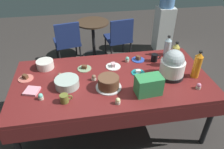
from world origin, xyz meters
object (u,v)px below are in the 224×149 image
(cupcake_vanilla, at_px, (94,77))
(soda_bottle_orange_juice, at_px, (197,65))
(glass_salad_bowl, at_px, (67,83))
(maroon_chair_left, at_px, (67,40))
(cupcake_cocoa, at_px, (199,86))
(coffee_mug_olive, at_px, (65,98))
(frosted_layer_cake, at_px, (109,83))
(dessert_plate_cobalt, at_px, (138,59))
(soda_bottle_water, at_px, (168,46))
(dessert_plate_coral, at_px, (26,78))
(dessert_plate_teal, at_px, (138,72))
(cupcake_rose, at_px, (41,97))
(water_cooler, at_px, (164,23))
(cupcake_berry, at_px, (60,76))
(dessert_plate_sage, at_px, (84,68))
(soda_carton, at_px, (149,85))
(ceramic_snack_bowl, at_px, (45,64))
(dessert_plate_white, at_px, (113,66))
(cupcake_lemon, at_px, (127,59))
(soda_bottle_ginger_ale, at_px, (175,55))
(coffee_mug_black, at_px, (155,58))
(round_cafe_table, at_px, (93,33))
(cupcake_mint, at_px, (118,101))

(cupcake_vanilla, xyz_separation_m, soda_bottle_orange_juice, (1.14, -0.12, 0.12))
(glass_salad_bowl, distance_m, soda_bottle_orange_juice, 1.43)
(cupcake_vanilla, distance_m, maroon_chair_left, 1.68)
(cupcake_cocoa, bearing_deg, coffee_mug_olive, 178.98)
(frosted_layer_cake, height_order, coffee_mug_olive, frosted_layer_cake)
(dessert_plate_cobalt, relative_size, cupcake_vanilla, 2.44)
(frosted_layer_cake, distance_m, soda_bottle_water, 1.04)
(dessert_plate_coral, relative_size, dessert_plate_teal, 1.06)
(cupcake_vanilla, bearing_deg, cupcake_rose, -156.79)
(dessert_plate_cobalt, distance_m, coffee_mug_olive, 1.12)
(cupcake_rose, distance_m, soda_bottle_orange_juice, 1.69)
(cupcake_cocoa, bearing_deg, water_cooler, 77.08)
(frosted_layer_cake, bearing_deg, cupcake_berry, 152.60)
(dessert_plate_coral, bearing_deg, cupcake_berry, -7.13)
(dessert_plate_sage, bearing_deg, dessert_plate_coral, -171.91)
(dessert_plate_sage, bearing_deg, soda_carton, -42.37)
(ceramic_snack_bowl, distance_m, dessert_plate_white, 0.82)
(dessert_plate_coral, distance_m, cupcake_lemon, 1.22)
(dessert_plate_teal, xyz_separation_m, cupcake_cocoa, (0.55, -0.39, 0.02))
(dessert_plate_teal, relative_size, soda_carton, 0.61)
(soda_bottle_ginger_ale, xyz_separation_m, coffee_mug_olive, (-1.30, -0.45, -0.11))
(glass_salad_bowl, bearing_deg, coffee_mug_black, 17.58)
(frosted_layer_cake, distance_m, cupcake_rose, 0.69)
(frosted_layer_cake, distance_m, dessert_plate_teal, 0.44)
(dessert_plate_teal, distance_m, cupcake_vanilla, 0.52)
(cupcake_lemon, xyz_separation_m, round_cafe_table, (-0.30, 1.53, -0.28))
(dessert_plate_coral, height_order, dessert_plate_white, same)
(frosted_layer_cake, xyz_separation_m, dessert_plate_coral, (-0.89, 0.31, -0.05))
(ceramic_snack_bowl, height_order, maroon_chair_left, maroon_chair_left)
(dessert_plate_white, height_order, cupcake_vanilla, cupcake_vanilla)
(ceramic_snack_bowl, relative_size, dessert_plate_white, 1.11)
(ceramic_snack_bowl, xyz_separation_m, dessert_plate_coral, (-0.20, -0.20, -0.04))
(glass_salad_bowl, bearing_deg, cupcake_berry, 116.15)
(dessert_plate_coral, bearing_deg, dessert_plate_cobalt, 7.94)
(cupcake_berry, bearing_deg, cupcake_vanilla, -14.87)
(glass_salad_bowl, relative_size, coffee_mug_black, 2.09)
(frosted_layer_cake, bearing_deg, cupcake_rose, -174.35)
(dessert_plate_cobalt, relative_size, soda_carton, 0.63)
(cupcake_berry, bearing_deg, soda_bottle_ginger_ale, 1.69)
(frosted_layer_cake, bearing_deg, cupcake_vanilla, 129.99)
(dessert_plate_sage, distance_m, dessert_plate_teal, 0.64)
(cupcake_lemon, distance_m, soda_bottle_water, 0.57)
(cupcake_mint, height_order, round_cafe_table, cupcake_mint)
(cupcake_rose, bearing_deg, glass_salad_bowl, 32.97)
(ceramic_snack_bowl, relative_size, soda_bottle_water, 0.74)
(ceramic_snack_bowl, height_order, dessert_plate_white, ceramic_snack_bowl)
(dessert_plate_coral, xyz_separation_m, coffee_mug_black, (1.55, 0.13, 0.04))
(dessert_plate_coral, distance_m, cupcake_cocoa, 1.89)
(cupcake_berry, xyz_separation_m, round_cafe_table, (0.53, 1.75, -0.28))
(ceramic_snack_bowl, xyz_separation_m, cupcake_vanilla, (0.55, -0.34, -0.02))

